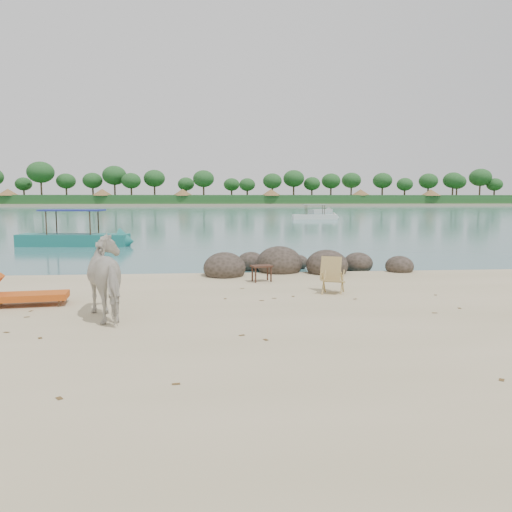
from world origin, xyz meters
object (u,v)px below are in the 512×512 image
Objects in this scene: boat_near at (72,215)px; boulders at (293,266)px; side_table at (262,275)px; lounge_chair at (29,293)px; cow at (112,278)px; deck_chair at (333,277)px.

boulders is at bearing -40.21° from boat_near.
side_table is 0.29× the size of lounge_chair.
boulders is at bearing -154.82° from cow.
boulders is 7.07m from cow.
deck_chair is (6.68, 0.79, 0.14)m from lounge_chair.
boat_near is at bearing 110.20° from side_table.
cow reaches higher than deck_chair.
cow is at bearing -131.91° from deck_chair.
boulders is 7.63× the size of deck_chair.
boulders is at bearing 27.06° from lounge_chair.
lounge_chair is at bearing -58.74° from cow.
boat_near is (-9.62, 13.40, 1.01)m from deck_chair.
cow is 2.17× the size of deck_chair.
boulders is 3.51× the size of cow.
boat_near is (-4.89, 15.41, 0.66)m from cow.
lounge_chair is at bearing -148.12° from deck_chair.
cow is at bearing -39.46° from lounge_chair.
boat_near is at bearing -99.32° from cow.
cow is 4.98m from side_table.
boat_near reaches higher than side_table.
cow reaches higher than boulders.
side_table is 5.75m from lounge_chair.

